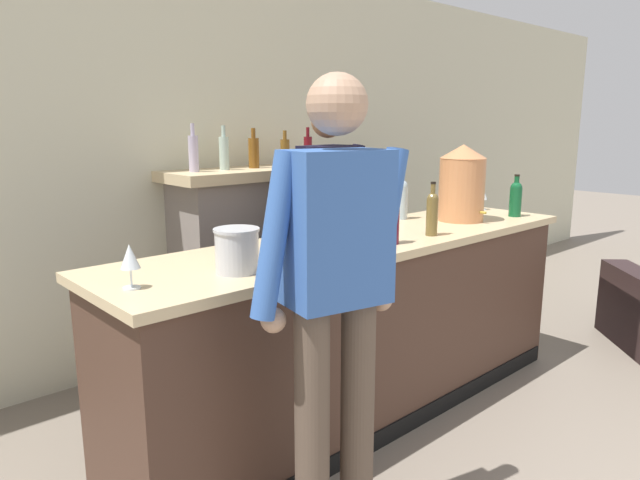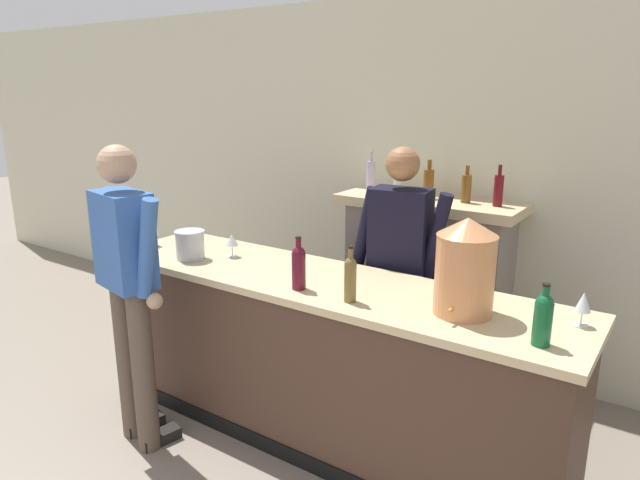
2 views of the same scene
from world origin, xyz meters
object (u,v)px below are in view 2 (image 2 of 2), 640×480
at_px(copper_dispenser, 465,266).
at_px(wine_bottle_riesling_slim, 350,277).
at_px(person_bartender, 398,271).
at_px(ice_bucket_steel, 190,245).
at_px(wine_bottle_rose_blush, 299,266).
at_px(wine_bottle_burgundy_dark, 543,317).
at_px(wine_glass_front_right, 583,303).
at_px(wine_bottle_port_short, 442,263).
at_px(person_customer, 129,286).
at_px(wine_glass_front_left, 154,230).
at_px(fireplace_stone, 426,283).
at_px(wine_glass_by_dispenser, 232,241).

distance_m(copper_dispenser, wine_bottle_riesling_slim, 0.58).
height_order(person_bartender, ice_bucket_steel, person_bartender).
relative_size(ice_bucket_steel, wine_bottle_rose_blush, 0.65).
distance_m(person_bartender, wine_bottle_burgundy_dark, 1.27).
relative_size(copper_dispenser, wine_bottle_rose_blush, 1.62).
bearing_deg(wine_glass_front_right, wine_bottle_riesling_slim, -162.15).
distance_m(wine_bottle_burgundy_dark, wine_bottle_port_short, 0.78).
xyz_separation_m(person_customer, wine_bottle_rose_blush, (0.85, 0.47, 0.15)).
height_order(wine_bottle_rose_blush, wine_glass_front_left, wine_bottle_rose_blush).
height_order(ice_bucket_steel, wine_glass_front_left, ice_bucket_steel).
xyz_separation_m(wine_bottle_rose_blush, wine_glass_front_right, (1.38, 0.33, -0.02)).
bearing_deg(person_customer, copper_dispenser, 20.34).
bearing_deg(fireplace_stone, wine_glass_by_dispenser, -127.13).
bearing_deg(wine_glass_front_right, person_customer, -160.26).
relative_size(person_customer, ice_bucket_steel, 9.34).
bearing_deg(ice_bucket_steel, wine_glass_front_right, 6.77).
xyz_separation_m(wine_bottle_burgundy_dark, wine_bottle_port_short, (-0.64, 0.44, 0.01)).
height_order(wine_bottle_rose_blush, wine_glass_by_dispenser, wine_bottle_rose_blush).
relative_size(fireplace_stone, person_customer, 0.91).
xyz_separation_m(wine_bottle_burgundy_dark, wine_bottle_rose_blush, (-1.28, -0.02, 0.01)).
bearing_deg(wine_bottle_rose_blush, wine_bottle_burgundy_dark, 0.89).
bearing_deg(wine_bottle_burgundy_dark, person_bartender, 145.48).
height_order(person_bartender, wine_bottle_burgundy_dark, person_bartender).
xyz_separation_m(wine_bottle_port_short, wine_glass_front_right, (0.74, -0.13, -0.03)).
xyz_separation_m(person_bartender, wine_bottle_port_short, (0.40, -0.27, 0.19)).
bearing_deg(wine_glass_front_left, person_customer, -50.64).
bearing_deg(fireplace_stone, person_bartender, -81.97).
xyz_separation_m(ice_bucket_steel, wine_glass_by_dispenser, (0.19, 0.19, 0.02)).
distance_m(person_bartender, wine_bottle_rose_blush, 0.79).
distance_m(fireplace_stone, wine_glass_front_right, 1.69).
bearing_deg(ice_bucket_steel, person_bartender, 30.26).
bearing_deg(wine_bottle_port_short, wine_bottle_burgundy_dark, -34.55).
height_order(person_customer, wine_bottle_burgundy_dark, person_customer).
relative_size(wine_bottle_port_short, wine_glass_front_right, 1.88).
bearing_deg(wine_bottle_burgundy_dark, fireplace_stone, 129.48).
xyz_separation_m(fireplace_stone, wine_bottle_port_short, (0.49, -0.93, 0.48)).
bearing_deg(ice_bucket_steel, wine_bottle_port_short, 14.47).
bearing_deg(wine_bottle_riesling_slim, copper_dispenser, 18.01).
bearing_deg(person_customer, wine_bottle_port_short, 31.92).
bearing_deg(wine_glass_by_dispenser, person_bartender, 26.92).
relative_size(copper_dispenser, wine_bottle_port_short, 1.54).
bearing_deg(wine_bottle_port_short, person_customer, -148.08).
xyz_separation_m(wine_bottle_port_short, wine_glass_front_left, (-1.98, -0.33, -0.02)).
distance_m(fireplace_stone, wine_glass_front_left, 2.01).
distance_m(wine_bottle_riesling_slim, wine_glass_by_dispenser, 1.08).
xyz_separation_m(person_bartender, wine_bottle_riesling_slim, (0.09, -0.74, 0.18)).
bearing_deg(person_customer, wine_bottle_rose_blush, 28.76).
bearing_deg(wine_bottle_port_short, wine_bottle_rose_blush, -144.17).
distance_m(person_customer, wine_bottle_burgundy_dark, 2.19).
xyz_separation_m(fireplace_stone, wine_bottle_burgundy_dark, (1.13, -1.37, 0.47)).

